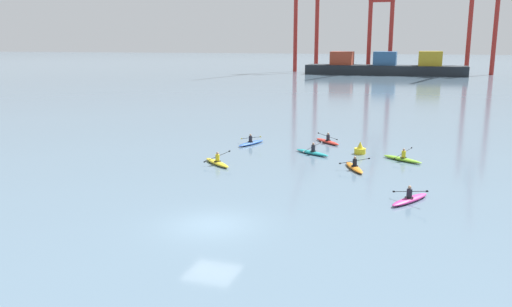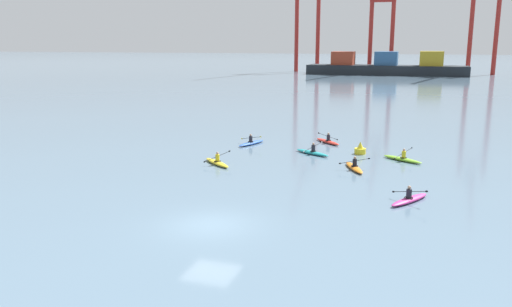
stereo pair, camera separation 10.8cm
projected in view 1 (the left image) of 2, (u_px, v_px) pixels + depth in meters
The scene contains 13 objects.
ground_plane at pixel (212, 225), 25.11m from camera, with size 800.00×800.00×0.00m, color slate.
container_barge at pixel (385, 67), 142.23m from camera, with size 42.92×8.46×6.47m.
gantry_crane_west at pixel (306, 3), 153.53m from camera, with size 7.77×20.66×40.93m.
gantry_crane_west_mid at pixel (381, 15), 146.83m from camera, with size 7.25×17.55×33.05m.
gantry_crane_east_mid at pixel (485, 2), 139.68m from camera, with size 7.74×17.62×40.63m.
channel_buoy at pixel (360, 149), 41.14m from camera, with size 0.90×0.90×1.00m.
kayak_teal at pixel (312, 152), 41.00m from camera, with size 3.22×2.28×0.95m.
kayak_blue at pixel (251, 143), 44.91m from camera, with size 2.15×3.41×0.95m.
kayak_yellow at pixel (217, 162), 37.55m from camera, with size 2.96×2.68×0.96m.
kayak_red at pixel (327, 141), 45.59m from camera, with size 2.80×2.85×1.06m.
kayak_magenta at pixel (410, 199), 28.73m from camera, with size 2.21×3.25×0.95m.
kayak_orange at pixel (354, 167), 36.13m from camera, with size 2.08×3.34×0.95m.
kayak_lime at pixel (402, 159), 38.72m from camera, with size 3.16×2.39×0.95m.
Camera 1 is at (9.42, -21.98, 8.67)m, focal length 36.28 mm.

